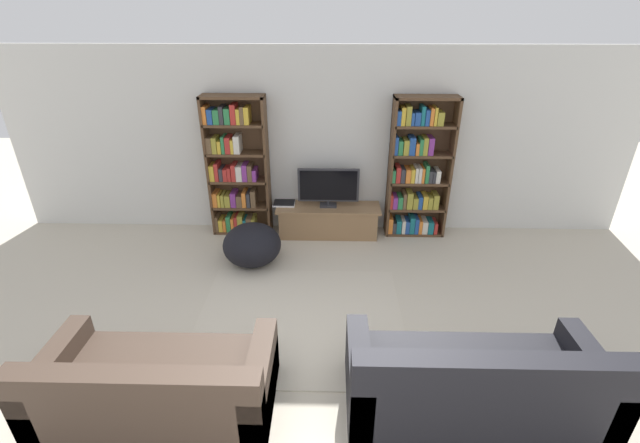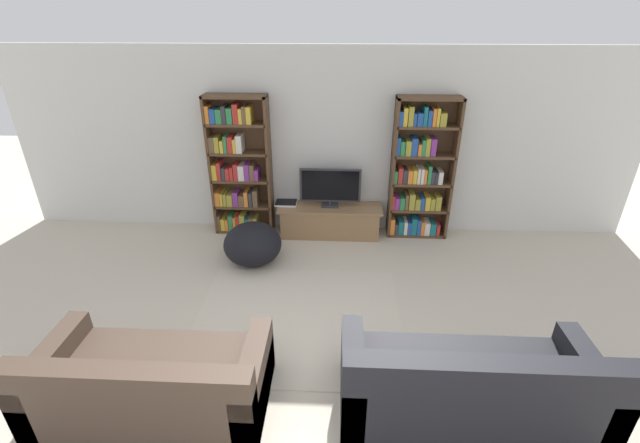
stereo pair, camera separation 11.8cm
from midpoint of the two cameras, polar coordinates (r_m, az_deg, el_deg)
name	(u,v)px [view 2 (the right image)]	position (r m, az deg, el deg)	size (l,w,h in m)	color
wall_back	(322,143)	(6.12, 0.78, 10.40)	(8.80, 0.06, 2.60)	silver
bookshelf_left	(238,168)	(6.20, -10.30, 7.00)	(0.85, 0.30, 1.99)	#513823
bookshelf_right	(419,173)	(6.16, 13.62, 6.35)	(0.85, 0.30, 1.99)	#513823
tv_stand	(330,220)	(6.24, 1.86, 0.13)	(1.49, 0.45, 0.45)	#8E6B47
television	(330,187)	(6.05, 1.93, 4.66)	(0.86, 0.16, 0.57)	#2D2D33
laptop	(286,203)	(6.25, -4.00, 2.50)	(0.31, 0.25, 0.03)	silver
area_rug	(298,320)	(4.71, -2.27, -12.95)	(2.20, 1.90, 0.02)	beige
couch_left_sectional	(153,385)	(3.94, -20.58, -19.71)	(1.84, 0.93, 0.76)	#423328
couch_right_sofa	(468,389)	(3.86, 20.04, -20.27)	(2.03, 0.90, 0.87)	black
beanbag_ottoman	(253,244)	(5.60, -8.36, -2.98)	(0.75, 0.75, 0.54)	black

